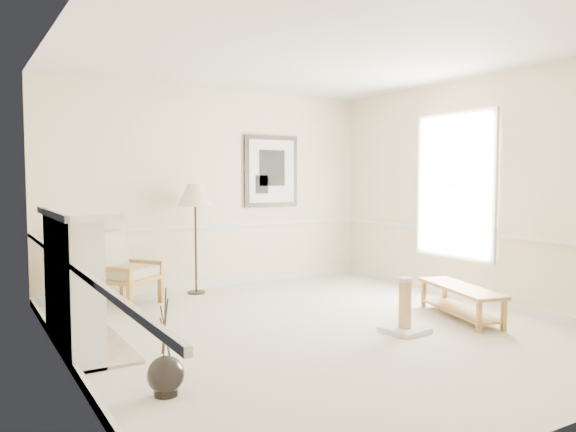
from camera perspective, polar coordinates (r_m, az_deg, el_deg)
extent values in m
plane|color=silver|center=(6.08, 3.10, -11.41)|extent=(5.50, 5.50, 0.00)
cube|color=beige|center=(8.28, -7.58, 2.83)|extent=(5.00, 0.04, 2.90)
cube|color=beige|center=(3.90, 26.41, 1.17)|extent=(5.00, 0.04, 2.90)
cube|color=beige|center=(4.92, -21.76, 1.80)|extent=(0.04, 5.50, 2.90)
cube|color=beige|center=(7.55, 19.09, 2.53)|extent=(0.04, 5.50, 2.90)
cube|color=white|center=(6.00, 3.21, 16.37)|extent=(5.00, 5.50, 0.04)
cube|color=white|center=(8.41, -7.44, -6.75)|extent=(4.95, 0.04, 0.10)
cube|color=white|center=(8.29, -7.49, -0.97)|extent=(4.95, 0.04, 0.05)
cube|color=white|center=(7.78, 16.65, 2.99)|extent=(0.03, 1.20, 1.80)
cube|color=white|center=(7.78, 16.60, 2.99)|extent=(0.05, 1.34, 1.94)
cube|color=black|center=(8.68, -1.73, 4.56)|extent=(0.92, 0.04, 1.10)
cube|color=white|center=(8.65, -1.65, 4.57)|extent=(0.78, 0.01, 0.96)
cube|color=black|center=(8.65, -1.63, 4.90)|extent=(0.45, 0.01, 0.55)
cube|color=white|center=(5.62, -21.11, -6.41)|extent=(0.28, 1.50, 1.25)
cube|color=white|center=(5.55, -20.77, 0.29)|extent=(0.46, 1.64, 0.06)
cube|color=#C6B28E|center=(5.66, -19.63, -7.08)|extent=(0.02, 1.05, 0.95)
cube|color=black|center=(5.69, -19.50, -8.36)|extent=(0.02, 0.62, 0.58)
cube|color=gold|center=(5.75, -19.39, -10.89)|extent=(0.01, 0.66, 0.05)
cube|color=#C6B28E|center=(5.79, -19.35, -12.28)|extent=(0.60, 1.50, 0.03)
sphere|color=black|center=(4.39, -12.33, -15.47)|extent=(0.28, 0.28, 0.28)
cylinder|color=black|center=(4.43, -12.30, -16.91)|extent=(0.18, 0.18, 0.08)
cylinder|color=black|center=(4.28, -12.40, -10.91)|extent=(0.03, 0.12, 0.44)
cylinder|color=black|center=(4.29, -12.39, -11.36)|extent=(0.03, 0.15, 0.36)
cylinder|color=black|center=(4.28, -12.41, -10.46)|extent=(0.02, 0.07, 0.51)
cube|color=#A77835|center=(6.96, -15.80, -7.97)|extent=(0.08, 0.08, 0.38)
cube|color=#A77835|center=(7.36, -19.52, -7.41)|extent=(0.08, 0.08, 0.38)
cube|color=#A77835|center=(7.44, -12.79, -7.16)|extent=(0.08, 0.08, 0.38)
cube|color=#A77835|center=(7.81, -16.44, -6.69)|extent=(0.08, 0.08, 0.38)
cube|color=#A77835|center=(7.36, -16.16, -6.09)|extent=(0.96, 0.96, 0.05)
cube|color=#A77835|center=(7.52, -18.07, -3.56)|extent=(0.66, 0.53, 0.54)
cube|color=#A77835|center=(7.10, -17.77, -5.11)|extent=(0.45, 0.60, 0.05)
cube|color=#A77835|center=(7.57, -14.71, -4.50)|extent=(0.45, 0.60, 0.05)
cube|color=white|center=(7.34, -16.18, -5.40)|extent=(0.88, 0.88, 0.12)
cube|color=white|center=(7.47, -17.73, -3.44)|extent=(0.63, 0.53, 0.48)
cylinder|color=black|center=(7.96, -9.30, -7.66)|extent=(0.25, 0.25, 0.03)
cylinder|color=black|center=(7.85, -9.35, -2.71)|extent=(0.03, 0.03, 1.37)
cone|color=#F6E7C5|center=(7.80, -9.41, 2.12)|extent=(0.56, 0.56, 0.30)
cube|color=#A77835|center=(6.73, 17.13, -7.00)|extent=(0.73, 1.35, 0.04)
cube|color=#A77835|center=(6.78, 17.09, -9.14)|extent=(0.65, 1.24, 0.03)
cube|color=#A77835|center=(6.21, 18.84, -9.71)|extent=(0.06, 0.06, 0.33)
cube|color=#A77835|center=(6.37, 21.08, -9.41)|extent=(0.06, 0.06, 0.33)
cube|color=#A77835|center=(7.19, 13.59, -7.73)|extent=(0.06, 0.06, 0.33)
cube|color=#A77835|center=(7.34, 15.64, -7.54)|extent=(0.06, 0.06, 0.33)
cube|color=silver|center=(6.07, 11.77, -11.26)|extent=(0.45, 0.45, 0.05)
cylinder|color=tan|center=(6.00, 11.80, -8.80)|extent=(0.13, 0.13, 0.49)
cylinder|color=silver|center=(5.95, 11.84, -6.33)|extent=(0.15, 0.15, 0.04)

